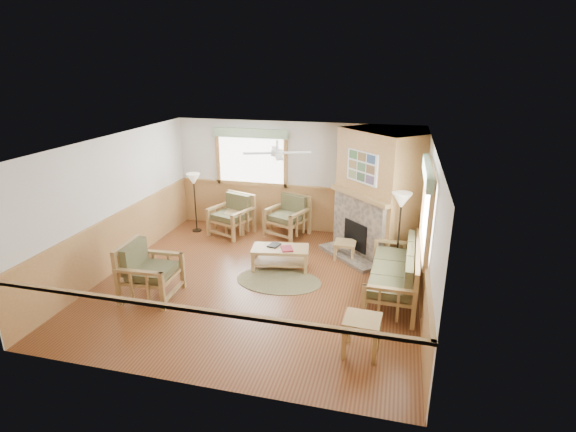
% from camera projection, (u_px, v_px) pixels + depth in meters
% --- Properties ---
extents(floor, '(6.00, 6.00, 0.01)m').
position_uv_depth(floor, '(259.00, 282.00, 8.68)').
color(floor, brown).
rests_on(floor, ground).
extents(ceiling, '(6.00, 6.00, 0.01)m').
position_uv_depth(ceiling, '(256.00, 143.00, 7.80)').
color(ceiling, white).
rests_on(ceiling, floor).
extents(wall_back, '(6.00, 0.02, 2.70)m').
position_uv_depth(wall_back, '(295.00, 177.00, 10.99)').
color(wall_back, silver).
rests_on(wall_back, floor).
extents(wall_front, '(6.00, 0.02, 2.70)m').
position_uv_depth(wall_front, '(183.00, 294.00, 5.49)').
color(wall_front, silver).
rests_on(wall_front, floor).
extents(wall_left, '(0.02, 6.00, 2.70)m').
position_uv_depth(wall_left, '(114.00, 204.00, 8.93)').
color(wall_left, silver).
rests_on(wall_left, floor).
extents(wall_right, '(0.02, 6.00, 2.70)m').
position_uv_depth(wall_right, '(428.00, 230.00, 7.55)').
color(wall_right, silver).
rests_on(wall_right, floor).
extents(wainscot, '(6.00, 6.00, 1.10)m').
position_uv_depth(wainscot, '(259.00, 256.00, 8.50)').
color(wainscot, '#AE7E47').
rests_on(wainscot, floor).
extents(fireplace, '(3.11, 3.11, 2.70)m').
position_uv_depth(fireplace, '(378.00, 193.00, 9.65)').
color(fireplace, '#AE7E47').
rests_on(fireplace, floor).
extents(window_back, '(1.90, 0.16, 1.50)m').
position_uv_depth(window_back, '(251.00, 127.00, 10.82)').
color(window_back, white).
rests_on(window_back, wall_back).
extents(window_right, '(0.16, 1.90, 1.50)m').
position_uv_depth(window_right, '(433.00, 164.00, 6.99)').
color(window_right, white).
rests_on(window_right, wall_right).
extents(ceiling_fan, '(1.59, 1.59, 0.36)m').
position_uv_depth(ceiling_fan, '(277.00, 143.00, 8.02)').
color(ceiling_fan, white).
rests_on(ceiling_fan, ceiling).
extents(sofa, '(2.13, 0.93, 0.97)m').
position_uv_depth(sofa, '(393.00, 271.00, 8.03)').
color(sofa, '#A17F4B').
rests_on(sofa, floor).
extents(armchair_back_left, '(1.11, 1.11, 0.97)m').
position_uv_depth(armchair_back_left, '(231.00, 215.00, 10.94)').
color(armchair_back_left, '#A17F4B').
rests_on(armchair_back_left, floor).
extents(armchair_back_right, '(1.12, 1.12, 0.96)m').
position_uv_depth(armchair_back_right, '(287.00, 216.00, 10.88)').
color(armchair_back_right, '#A17F4B').
rests_on(armchair_back_right, floor).
extents(armchair_left, '(0.95, 0.95, 1.02)m').
position_uv_depth(armchair_left, '(151.00, 271.00, 8.00)').
color(armchair_left, '#A17F4B').
rests_on(armchair_left, floor).
extents(coffee_table, '(1.22, 0.75, 0.46)m').
position_uv_depth(coffee_table, '(280.00, 258.00, 9.19)').
color(coffee_table, '#A17F4B').
rests_on(coffee_table, floor).
extents(end_table_chairs, '(0.57, 0.55, 0.56)m').
position_uv_depth(end_table_chairs, '(236.00, 222.00, 11.11)').
color(end_table_chairs, '#A17F4B').
rests_on(end_table_chairs, floor).
extents(end_table_sofa, '(0.55, 0.53, 0.58)m').
position_uv_depth(end_table_sofa, '(361.00, 336.00, 6.48)').
color(end_table_sofa, '#A17F4B').
rests_on(end_table_sofa, floor).
extents(footstool, '(0.45, 0.45, 0.39)m').
position_uv_depth(footstool, '(345.00, 250.00, 9.64)').
color(footstool, '#A17F4B').
rests_on(footstool, floor).
extents(braided_rug, '(2.02, 2.02, 0.01)m').
position_uv_depth(braided_rug, '(279.00, 281.00, 8.72)').
color(braided_rug, brown).
rests_on(braided_rug, floor).
extents(floor_lamp_left, '(0.45, 0.45, 1.49)m').
position_uv_depth(floor_lamp_left, '(195.00, 203.00, 11.05)').
color(floor_lamp_left, black).
rests_on(floor_lamp_left, floor).
extents(floor_lamp_right, '(0.51, 0.51, 1.69)m').
position_uv_depth(floor_lamp_right, '(399.00, 234.00, 8.78)').
color(floor_lamp_right, black).
rests_on(floor_lamp_right, floor).
extents(book_red, '(0.32, 0.36, 0.03)m').
position_uv_depth(book_red, '(287.00, 248.00, 9.02)').
color(book_red, maroon).
rests_on(book_red, coffee_table).
extents(book_dark, '(0.25, 0.31, 0.03)m').
position_uv_depth(book_dark, '(274.00, 245.00, 9.20)').
color(book_dark, black).
rests_on(book_dark, coffee_table).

